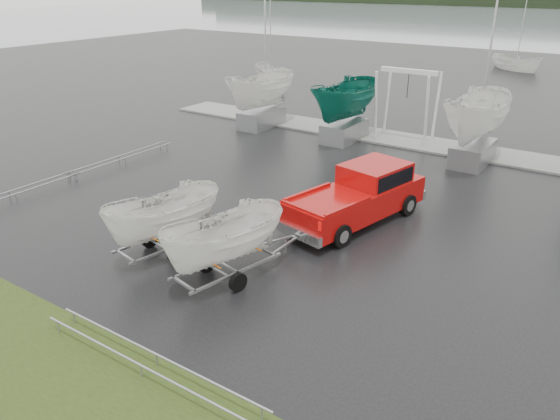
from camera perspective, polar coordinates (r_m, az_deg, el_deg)
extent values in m
plane|color=black|center=(22.62, -3.02, 0.16)|extent=(120.00, 120.00, 0.00)
cube|color=gray|center=(33.32, 10.60, 7.55)|extent=(30.00, 3.00, 0.12)
cube|color=#9F0908|center=(21.27, 7.89, 0.92)|extent=(3.43, 6.55, 1.02)
cube|color=#9F0908|center=(21.83, 9.88, 3.64)|extent=(2.47, 2.84, 0.91)
cube|color=black|center=(21.81, 9.89, 3.78)|extent=(2.44, 2.58, 0.59)
cube|color=silver|center=(19.21, 1.87, -2.45)|extent=(2.16, 0.65, 0.38)
cylinder|color=black|center=(23.51, 9.04, 1.94)|extent=(0.50, 0.91, 0.86)
cylinder|color=black|center=(22.44, 13.14, 0.54)|extent=(0.50, 0.91, 0.86)
cylinder|color=black|center=(20.63, 2.05, -0.89)|extent=(0.50, 0.91, 0.86)
cylinder|color=black|center=(19.40, 6.36, -2.67)|extent=(0.50, 0.91, 0.86)
cube|color=gray|center=(17.75, -6.72, -5.23)|extent=(0.85, 3.53, 0.08)
cube|color=gray|center=(16.98, -4.45, -6.53)|extent=(0.85, 3.53, 0.08)
cylinder|color=gray|center=(17.33, -6.11, -6.52)|extent=(1.58, 0.42, 0.08)
cylinder|color=black|center=(17.90, -7.70, -5.57)|extent=(0.30, 0.62, 0.60)
cylinder|color=black|center=(16.78, -4.42, -7.52)|extent=(0.30, 0.62, 0.60)
imported|color=silver|center=(16.35, -5.93, 1.30)|extent=(2.07, 2.10, 4.60)
cube|color=orange|center=(17.54, -3.63, -3.44)|extent=(1.52, 0.37, 0.03)
cube|color=orange|center=(16.69, -7.84, -5.12)|extent=(1.52, 0.37, 0.03)
cube|color=gray|center=(19.68, -12.64, -2.67)|extent=(0.76, 3.55, 0.08)
cube|color=gray|center=(18.84, -10.80, -3.73)|extent=(0.76, 3.55, 0.08)
cylinder|color=gray|center=(19.23, -12.19, -3.77)|extent=(1.59, 0.38, 0.08)
cylinder|color=black|center=(19.84, -13.48, -3.01)|extent=(0.29, 0.62, 0.60)
cylinder|color=black|center=(18.62, -10.82, -4.58)|extent=(0.29, 0.62, 0.60)
imported|color=silver|center=(18.36, -12.32, 3.32)|extent=(2.02, 2.06, 4.57)
cube|color=orange|center=(19.42, -9.93, -1.01)|extent=(1.53, 0.34, 0.03)
cube|color=orange|center=(18.65, -13.90, -2.43)|extent=(1.53, 0.34, 0.03)
cylinder|color=silver|center=(32.21, 9.98, 10.63)|extent=(0.16, 0.58, 3.99)
cylinder|color=silver|center=(33.65, 11.14, 11.08)|extent=(0.16, 0.58, 3.99)
cylinder|color=silver|center=(31.14, 15.06, 9.76)|extent=(0.16, 0.58, 3.99)
cylinder|color=silver|center=(32.63, 16.03, 10.25)|extent=(0.16, 0.58, 3.99)
cube|color=silver|center=(32.01, 13.36, 13.94)|extent=(3.30, 0.25, 0.25)
cube|color=gray|center=(35.05, -1.94, 9.55)|extent=(1.60, 3.20, 1.10)
imported|color=silver|center=(34.36, -2.03, 15.53)|extent=(2.36, 2.42, 6.28)
cylinder|color=#B2B2B7|center=(34.50, -1.58, 20.22)|extent=(0.10, 0.10, 7.00)
cube|color=gray|center=(32.27, 6.74, 8.19)|extent=(1.60, 3.20, 1.10)
imported|color=#0C594B|center=(31.51, 7.07, 14.75)|extent=(2.39, 2.46, 6.36)
cube|color=gray|center=(29.57, 19.47, 5.60)|extent=(1.60, 3.20, 1.10)
imported|color=silver|center=(28.71, 20.54, 13.11)|extent=(2.56, 2.63, 6.80)
cylinder|color=#B2B2B7|center=(28.91, 21.60, 18.53)|extent=(0.10, 0.10, 7.00)
cylinder|color=gray|center=(28.93, -15.89, 5.25)|extent=(0.06, 6.50, 0.06)
cylinder|color=gray|center=(29.30, -16.53, 5.40)|extent=(0.06, 6.50, 0.06)
cylinder|color=gray|center=(25.73, -25.91, 1.51)|extent=(0.06, 6.50, 0.06)
cylinder|color=gray|center=(26.15, -26.48, 1.73)|extent=(0.06, 6.50, 0.06)
cylinder|color=gray|center=(13.90, -14.37, -15.44)|extent=(7.00, 0.06, 0.06)
cylinder|color=gray|center=(14.15, -12.84, -14.47)|extent=(7.00, 0.06, 0.06)
imported|color=silver|center=(52.60, -0.98, 13.59)|extent=(3.01, 3.00, 5.63)
cylinder|color=#B2B2B7|center=(52.08, -1.01, 17.93)|extent=(0.08, 0.08, 8.00)
imported|color=silver|center=(62.33, 23.36, 13.29)|extent=(3.33, 3.32, 6.30)
cylinder|color=#B2B2B7|center=(61.88, 23.97, 16.91)|extent=(0.08, 0.08, 8.00)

